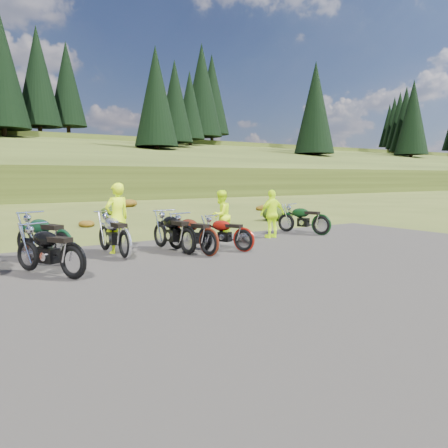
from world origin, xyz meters
TOP-DOWN VIEW (x-y plane):
  - ground at (0.00, 0.00)m, footprint 300.00×300.00m
  - gravel_pad at (0.00, -2.00)m, footprint 20.00×12.00m
  - conifer_23 at (3.00, 62.00)m, footprint 7.48×7.48m
  - conifer_24 at (9.00, 68.00)m, footprint 7.04×7.04m
  - conifer_25 at (15.00, 74.00)m, footprint 6.60×6.60m
  - conifer_26 at (21.00, 49.00)m, footprint 6.16×6.16m
  - conifer_27 at (27.00, 55.00)m, footprint 5.72×5.72m
  - conifer_28 at (33.00, 61.00)m, footprint 5.28×5.28m
  - conifer_29 at (39.00, 67.00)m, footprint 7.92×7.92m
  - conifer_30 at (45.00, 73.00)m, footprint 7.48×7.48m
  - conifer_31 at (51.00, 48.00)m, footprint 7.04×7.04m
  - conifer_32 at (57.00, 54.00)m, footprint 6.60×6.60m
  - conifer_33 at (63.00, 60.00)m, footprint 6.16×6.16m
  - conifer_34 at (69.00, 66.00)m, footprint 5.72×5.72m
  - conifer_35 at (75.00, 72.00)m, footprint 5.28×5.28m
  - conifer_36 at (81.00, 78.00)m, footprint 7.92×7.92m
  - conifer_37 at (87.00, 53.00)m, footprint 7.48×7.48m
  - conifer_38 at (93.00, 59.00)m, footprint 7.04×7.04m
  - conifer_39 at (99.00, 65.00)m, footprint 6.60×6.60m
  - conifer_40 at (105.00, 71.00)m, footprint 6.16×6.16m
  - conifer_41 at (111.00, 77.00)m, footprint 5.72×5.72m
  - shrub_4 at (-0.40, 9.20)m, footprint 0.77×0.77m
  - shrub_5 at (2.50, 14.50)m, footprint 1.03×1.03m
  - shrub_6 at (5.40, 19.80)m, footprint 1.30×1.30m
  - shrub_7 at (8.30, 7.10)m, footprint 1.56×1.56m
  - shrub_8 at (11.20, 12.40)m, footprint 0.77×0.77m
  - motorcycle_0 at (-3.23, -0.16)m, footprint 1.58×2.21m
  - motorcycle_2 at (-3.03, 1.57)m, footprint 1.59×2.44m
  - motorcycle_3 at (-1.58, 1.35)m, footprint 0.80×2.25m
  - motorcycle_4 at (0.39, 0.54)m, footprint 1.08×2.18m
  - motorcycle_5 at (0.04, 1.05)m, footprint 0.90×2.25m
  - motorcycle_6 at (1.54, 0.60)m, footprint 1.32×1.99m
  - motorcycle_7 at (5.83, 1.88)m, footprint 1.38×2.21m
  - person_middle at (-1.42, 2.33)m, footprint 0.76×0.58m
  - person_right_a at (2.17, 2.75)m, footprint 0.97×0.87m
  - person_right_b at (3.97, 2.34)m, footprint 0.97×0.45m

SIDE VIEW (x-z plane):
  - ground at x=0.00m, z-range 0.00..0.00m
  - gravel_pad at x=0.00m, z-range -0.02..0.02m
  - motorcycle_0 at x=-3.23m, z-range -0.56..0.56m
  - motorcycle_2 at x=-3.03m, z-range -0.61..0.61m
  - motorcycle_3 at x=-1.58m, z-range -0.59..0.59m
  - motorcycle_4 at x=0.39m, z-range -0.55..0.55m
  - motorcycle_5 at x=0.04m, z-range -0.58..0.58m
  - motorcycle_6 at x=1.54m, z-range -0.50..0.50m
  - motorcycle_7 at x=5.83m, z-range -0.55..0.55m
  - shrub_4 at x=-0.40m, z-range 0.00..0.45m
  - shrub_8 at x=11.20m, z-range 0.00..0.45m
  - shrub_5 at x=2.50m, z-range 0.00..0.61m
  - shrub_6 at x=5.40m, z-range 0.00..0.77m
  - shrub_7 at x=8.30m, z-range 0.00..0.92m
  - person_right_b at x=3.97m, z-range 0.00..1.62m
  - person_right_a at x=2.17m, z-range 0.00..1.63m
  - person_middle at x=-1.42m, z-range 0.00..1.90m
  - conifer_26 at x=21.00m, z-range 5.37..21.37m
  - conifer_27 at x=27.00m, z-range 6.56..21.56m
  - conifer_31 at x=51.00m, z-range 5.18..23.18m
  - conifer_28 at x=33.00m, z-range 7.76..21.76m
  - conifer_32 at x=57.00m, z-range 6.37..23.37m
  - conifer_33 at x=63.00m, z-range 7.56..23.56m
  - conifer_37 at x=87.00m, z-range 6.17..25.17m
  - conifer_34 at x=69.00m, z-range 8.76..23.76m
  - conifer_38 at x=93.00m, z-range 7.37..25.37m
  - conifer_35 at x=75.00m, z-range 9.95..23.95m
  - conifer_39 at x=99.00m, z-range 8.56..25.56m
  - conifer_23 at x=3.00m, z-range 7.97..26.97m
  - conifer_41 at x=111.00m, z-range 10.15..25.15m
  - conifer_40 at x=105.00m, z-range 9.76..25.76m
  - conifer_24 at x=9.00m, z-range 9.16..27.16m
  - conifer_25 at x=15.00m, z-range 10.16..27.16m
  - conifer_29 at x=39.00m, z-range 8.97..28.97m
  - conifer_30 at x=45.00m, z-range 10.16..29.16m
  - conifer_36 at x=81.00m, z-range 10.16..30.16m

